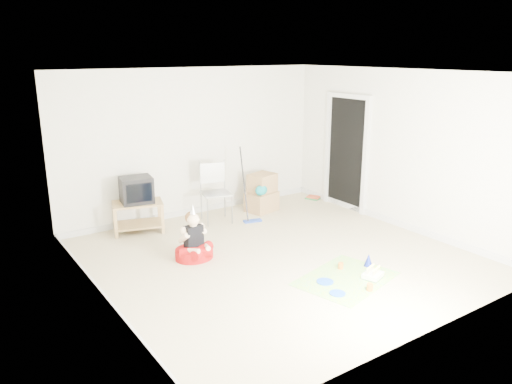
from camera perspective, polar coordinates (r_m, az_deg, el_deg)
ground at (r=7.26m, az=2.45°, el=-7.45°), size 5.00×5.00×0.00m
doorway_recess at (r=9.39m, az=10.34°, el=4.26°), size 0.02×0.90×2.05m
tv_stand at (r=8.38m, az=-13.32°, el=-2.50°), size 0.90×0.70×0.50m
crt_tv at (r=8.26m, az=-13.51°, el=0.24°), size 0.55×0.48×0.43m
folding_chair at (r=8.59m, az=-4.57°, el=-0.16°), size 0.56×0.55×1.05m
cardboard_boxes at (r=9.20m, az=0.68°, el=-0.16°), size 0.63×0.55×0.69m
floor_mop at (r=8.61m, az=-0.39°, el=-1.80°), size 0.33×0.42×1.27m
book_pile at (r=10.08m, az=6.55°, el=-0.63°), size 0.28×0.31×0.06m
seated_woman at (r=7.21m, az=-7.09°, el=-6.22°), size 0.59×0.59×0.81m
party_mat at (r=6.71m, az=10.21°, el=-9.71°), size 1.47×1.22×0.01m
birthday_cake at (r=6.78m, az=13.21°, el=-9.28°), size 0.31×0.28×0.13m
blue_plate_near at (r=6.57m, az=7.90°, el=-10.11°), size 0.29×0.29×0.01m
blue_plate_far at (r=6.30m, az=9.30°, el=-11.35°), size 0.26×0.26×0.01m
orange_cup_near at (r=6.96m, az=9.66°, el=-8.31°), size 0.09×0.09×0.08m
orange_cup_far at (r=6.44m, az=12.87°, el=-10.56°), size 0.09×0.09×0.09m
blue_party_hat at (r=7.09m, az=12.74°, el=-7.59°), size 0.14×0.14×0.18m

